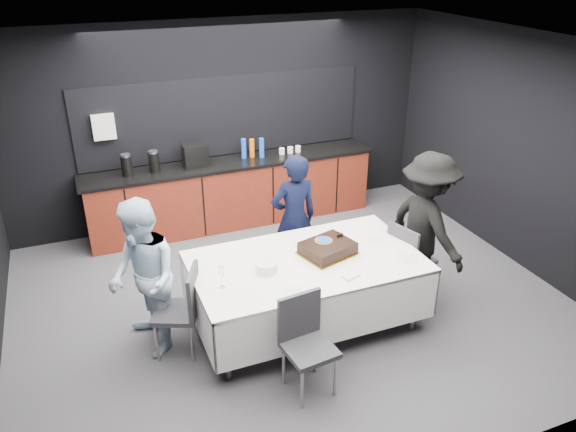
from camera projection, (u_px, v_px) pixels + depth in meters
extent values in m
plane|color=#48474D|center=(291.00, 303.00, 6.35)|extent=(6.00, 6.00, 0.00)
cube|color=white|center=(292.00, 48.00, 5.11)|extent=(6.00, 5.00, 0.04)
cube|color=black|center=(224.00, 123.00, 7.81)|extent=(6.00, 0.04, 2.80)
cube|color=black|center=(437.00, 331.00, 3.65)|extent=(6.00, 0.04, 2.80)
cube|color=black|center=(523.00, 152.00, 6.73)|extent=(0.04, 5.00, 2.80)
cube|color=#5D1A0E|center=(233.00, 193.00, 7.98)|extent=(4.00, 0.60, 0.90)
cube|color=black|center=(231.00, 162.00, 7.77)|extent=(4.10, 0.64, 0.04)
cube|color=black|center=(224.00, 116.00, 7.75)|extent=(4.00, 0.03, 1.10)
cube|color=white|center=(104.00, 127.00, 7.15)|extent=(0.28, 0.12, 0.32)
cylinder|color=black|center=(127.00, 166.00, 7.24)|extent=(0.14, 0.14, 0.26)
cylinder|color=black|center=(154.00, 162.00, 7.35)|extent=(0.14, 0.14, 0.26)
cube|color=black|center=(195.00, 155.00, 7.53)|extent=(0.32, 0.24, 0.30)
cylinder|color=blue|center=(244.00, 149.00, 7.81)|extent=(0.07, 0.07, 0.28)
cylinder|color=orange|center=(252.00, 148.00, 7.85)|extent=(0.07, 0.07, 0.26)
cylinder|color=blue|center=(262.00, 148.00, 7.83)|extent=(0.07, 0.07, 0.28)
cylinder|color=white|center=(282.00, 151.00, 7.99)|extent=(0.08, 0.08, 0.09)
cylinder|color=white|center=(290.00, 150.00, 8.04)|extent=(0.08, 0.08, 0.09)
cylinder|color=white|center=(298.00, 149.00, 8.08)|extent=(0.08, 0.08, 0.09)
cylinder|color=#99999E|center=(125.00, 155.00, 7.17)|extent=(0.12, 0.12, 0.03)
cylinder|color=#99999E|center=(153.00, 152.00, 7.29)|extent=(0.12, 0.12, 0.03)
cylinder|color=#99999E|center=(227.00, 346.00, 5.10)|extent=(0.06, 0.06, 0.75)
cylinder|color=#99999E|center=(200.00, 289.00, 5.93)|extent=(0.06, 0.06, 0.75)
cylinder|color=#99999E|center=(414.00, 299.00, 5.77)|extent=(0.06, 0.06, 0.75)
cylinder|color=#99999E|center=(367.00, 253.00, 6.60)|extent=(0.06, 0.06, 0.75)
cube|color=white|center=(306.00, 262.00, 5.68)|extent=(2.32, 1.32, 0.04)
cube|color=white|center=(334.00, 319.00, 5.25)|extent=(2.32, 0.02, 0.55)
cube|color=white|center=(283.00, 255.00, 6.34)|extent=(2.32, 0.02, 0.55)
cube|color=white|center=(197.00, 308.00, 5.41)|extent=(0.02, 1.32, 0.55)
cube|color=white|center=(402.00, 262.00, 6.18)|extent=(0.02, 1.32, 0.55)
cube|color=yellow|center=(327.00, 253.00, 5.78)|extent=(0.63, 0.56, 0.01)
cube|color=black|center=(328.00, 248.00, 5.75)|extent=(0.58, 0.51, 0.11)
cube|color=black|center=(328.00, 243.00, 5.73)|extent=(0.58, 0.51, 0.01)
cylinder|color=orange|center=(324.00, 240.00, 5.76)|extent=(0.18, 0.18, 0.00)
cylinder|color=#174CB2|center=(324.00, 240.00, 5.76)|extent=(0.15, 0.15, 0.01)
sphere|color=black|center=(338.00, 233.00, 5.87)|extent=(0.04, 0.04, 0.04)
sphere|color=black|center=(342.00, 234.00, 5.85)|extent=(0.04, 0.04, 0.04)
sphere|color=black|center=(338.00, 235.00, 5.83)|extent=(0.04, 0.04, 0.04)
cylinder|color=white|center=(266.00, 267.00, 5.45)|extent=(0.22, 0.22, 0.10)
cylinder|color=white|center=(295.00, 291.00, 5.17)|extent=(0.20, 0.20, 0.01)
cylinder|color=white|center=(375.00, 240.00, 6.04)|extent=(0.18, 0.18, 0.01)
cylinder|color=white|center=(406.00, 258.00, 5.70)|extent=(0.22, 0.22, 0.01)
cylinder|color=white|center=(299.00, 244.00, 5.97)|extent=(0.20, 0.20, 0.01)
cube|color=white|center=(351.00, 276.00, 5.38)|extent=(0.19, 0.15, 0.03)
cylinder|color=white|center=(222.00, 287.00, 5.23)|extent=(0.06, 0.06, 0.00)
cylinder|color=white|center=(222.00, 281.00, 5.20)|extent=(0.01, 0.01, 0.12)
cylinder|color=white|center=(221.00, 271.00, 5.16)|extent=(0.05, 0.05, 0.10)
cube|color=#323237|center=(176.00, 312.00, 5.43)|extent=(0.55, 0.55, 0.05)
cube|color=#323237|center=(193.00, 291.00, 5.31)|extent=(0.20, 0.40, 0.45)
cylinder|color=#99999E|center=(165.00, 321.00, 5.69)|extent=(0.03, 0.03, 0.44)
cylinder|color=#99999E|center=(157.00, 342.00, 5.38)|extent=(0.03, 0.03, 0.44)
cylinder|color=#99999E|center=(198.00, 321.00, 5.68)|extent=(0.03, 0.03, 0.44)
cylinder|color=#99999E|center=(192.00, 343.00, 5.37)|extent=(0.03, 0.03, 0.44)
cube|color=#323237|center=(411.00, 260.00, 6.31)|extent=(0.52, 0.52, 0.05)
cube|color=#323237|center=(402.00, 246.00, 6.09)|extent=(0.16, 0.41, 0.45)
cylinder|color=#99999E|center=(431.00, 279.00, 6.38)|extent=(0.03, 0.03, 0.44)
cylinder|color=#99999E|center=(408.00, 267.00, 6.62)|extent=(0.03, 0.03, 0.44)
cylinder|color=#99999E|center=(411.00, 289.00, 6.19)|extent=(0.03, 0.03, 0.44)
cylinder|color=#99999E|center=(388.00, 277.00, 6.43)|extent=(0.03, 0.03, 0.44)
cube|color=#323237|center=(310.00, 350.00, 4.93)|extent=(0.46, 0.46, 0.05)
cube|color=#323237|center=(299.00, 315.00, 4.97)|extent=(0.42, 0.09, 0.45)
cylinder|color=#99999E|center=(302.00, 388.00, 4.83)|extent=(0.03, 0.03, 0.44)
cylinder|color=#99999E|center=(335.00, 375.00, 4.97)|extent=(0.03, 0.03, 0.44)
cylinder|color=#99999E|center=(284.00, 365.00, 5.10)|extent=(0.03, 0.03, 0.44)
cylinder|color=#99999E|center=(316.00, 353.00, 5.24)|extent=(0.03, 0.03, 0.44)
imported|color=black|center=(294.00, 219.00, 6.51)|extent=(0.58, 0.39, 1.57)
imported|color=silver|center=(143.00, 279.00, 5.32)|extent=(0.72, 0.87, 1.60)
imported|color=black|center=(426.00, 226.00, 6.20)|extent=(0.74, 1.16, 1.70)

